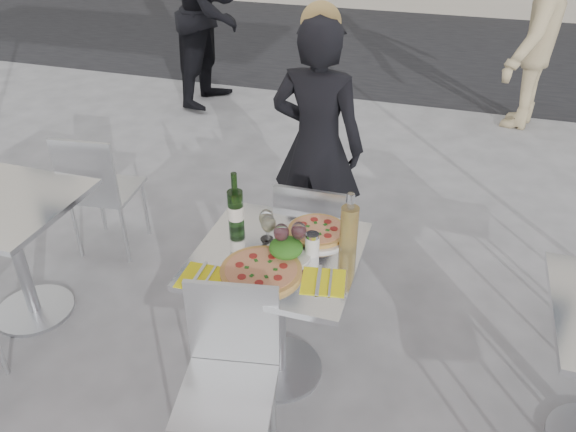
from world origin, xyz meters
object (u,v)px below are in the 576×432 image
(pedestrian_a, at_px, (210,11))
(sugar_shaker, at_px, (312,244))
(wineglass_red_a, at_px, (281,234))
(side_table_left, at_px, (11,235))
(pizza_near, at_px, (261,271))
(wine_bottle, at_px, (236,208))
(chair_far, at_px, (313,235))
(wineglass_white_b, at_px, (268,225))
(wineglass_red_b, at_px, (299,232))
(wineglass_white_a, at_px, (266,219))
(woman_diner, at_px, (317,146))
(napkin_right, at_px, (323,281))
(pedestrian_b, at_px, (533,31))
(salad_plate, at_px, (286,249))
(carafe, at_px, (349,228))
(main_table, at_px, (278,289))
(napkin_left, at_px, (202,277))
(pizza_far, at_px, (317,232))
(side_chair_lfar, at_px, (98,186))
(chair_near, at_px, (230,366))

(pedestrian_a, bearing_deg, sugar_shaker, -145.26)
(sugar_shaker, height_order, wineglass_red_a, wineglass_red_a)
(side_table_left, xyz_separation_m, wineglass_red_a, (1.52, -0.01, 0.32))
(pizza_near, relative_size, wine_bottle, 1.18)
(chair_far, height_order, wineglass_white_b, wineglass_white_b)
(wineglass_red_a, relative_size, wineglass_red_b, 1.00)
(wineglass_white_a, relative_size, wineglass_red_b, 1.00)
(woman_diner, xyz_separation_m, wineglass_red_b, (0.19, -1.03, 0.08))
(wineglass_red_b, bearing_deg, sugar_shaker, 4.89)
(side_table_left, distance_m, pizza_near, 1.50)
(chair_far, height_order, woman_diner, woman_diner)
(chair_far, bearing_deg, pizza_near, 86.13)
(napkin_right, bearing_deg, pedestrian_b, 66.05)
(salad_plate, xyz_separation_m, wineglass_red_b, (0.04, 0.04, 0.07))
(woman_diner, xyz_separation_m, pizza_near, (0.08, -1.21, -0.02))
(carafe, relative_size, wineglass_red_a, 1.84)
(sugar_shaker, distance_m, wineglass_white_b, 0.21)
(wine_bottle, xyz_separation_m, wineglass_red_a, (0.27, -0.13, -0.00))
(wineglass_white_b, bearing_deg, main_table, -35.25)
(napkin_left, bearing_deg, chair_far, 70.01)
(napkin_left, bearing_deg, side_table_left, 165.97)
(pizza_far, xyz_separation_m, salad_plate, (-0.09, -0.21, 0.02))
(side_chair_lfar, bearing_deg, napkin_left, 135.13)
(main_table, height_order, pedestrian_b, pedestrian_b)
(pizza_near, height_order, wineglass_white_b, wineglass_white_b)
(main_table, bearing_deg, pizza_near, -97.66)
(pedestrian_a, relative_size, carafe, 6.56)
(pizza_near, distance_m, pizza_far, 0.38)
(chair_near, height_order, wine_bottle, wine_bottle)
(chair_far, xyz_separation_m, wineglass_white_b, (-0.08, -0.50, 0.37))
(pizza_far, xyz_separation_m, sugar_shaker, (0.02, -0.16, 0.04))
(pizza_near, xyz_separation_m, wineglass_red_b, (0.11, 0.19, 0.10))
(woman_diner, xyz_separation_m, napkin_left, (-0.15, -1.32, -0.03))
(pizza_far, height_order, carafe, carafe)
(side_chair_lfar, bearing_deg, pizza_far, 156.89)
(main_table, xyz_separation_m, sugar_shaker, (0.15, 0.03, 0.26))
(pizza_near, bearing_deg, pedestrian_b, 72.41)
(side_chair_lfar, relative_size, woman_diner, 0.55)
(pedestrian_b, bearing_deg, carafe, 1.61)
(chair_near, relative_size, pedestrian_a, 0.44)
(wineglass_white_a, distance_m, wineglass_red_a, 0.14)
(wineglass_red_b, bearing_deg, pedestrian_a, 119.43)
(pedestrian_b, height_order, sugar_shaker, pedestrian_b)
(side_chair_lfar, relative_size, pizza_far, 2.73)
(pedestrian_b, bearing_deg, wineglass_white_b, -3.04)
(wineglass_red_b, bearing_deg, carafe, 22.15)
(main_table, relative_size, pedestrian_a, 0.39)
(pedestrian_a, relative_size, pizza_near, 5.45)
(side_table_left, height_order, woman_diner, woman_diner)
(salad_plate, xyz_separation_m, sugar_shaker, (0.10, 0.05, 0.02))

